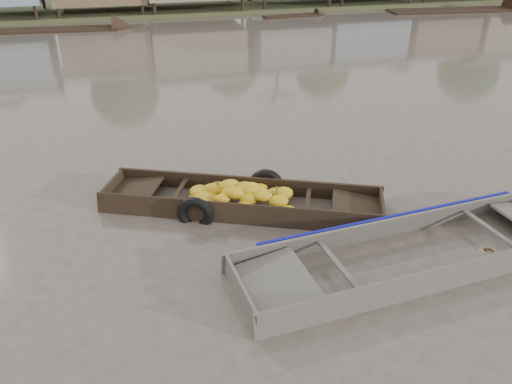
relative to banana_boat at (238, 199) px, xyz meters
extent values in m
plane|color=#4C433A|center=(0.68, -2.03, -0.20)|extent=(120.00, 120.00, 0.00)
cube|color=#384723|center=(0.68, 30.97, -0.20)|extent=(120.00, 12.00, 0.50)
cube|color=black|center=(0.09, -0.03, -0.28)|extent=(6.16, 3.59, 0.08)
cube|color=black|center=(0.36, 0.59, -0.03)|extent=(5.87, 2.71, 0.59)
cube|color=black|center=(-0.18, -0.65, -0.03)|extent=(5.87, 2.71, 0.59)
cube|color=black|center=(2.93, -1.28, -0.03)|extent=(0.61, 1.28, 0.56)
cube|color=black|center=(2.44, -1.07, 0.04)|extent=(1.47, 1.52, 0.21)
cube|color=black|center=(-2.75, 1.22, -0.03)|extent=(0.61, 1.28, 0.56)
cube|color=black|center=(-2.26, 1.00, 0.04)|extent=(1.47, 1.52, 0.21)
cube|color=black|center=(-1.27, 0.57, 0.09)|extent=(0.63, 1.25, 0.05)
cube|color=black|center=(1.45, -0.63, 0.09)|extent=(0.63, 1.25, 0.05)
ellipsoid|color=gold|center=(-0.79, 0.31, 0.08)|extent=(0.61, 0.53, 0.31)
ellipsoid|color=gold|center=(0.09, 0.12, 0.20)|extent=(0.58, 0.50, 0.30)
ellipsoid|color=gold|center=(-0.78, -0.01, 0.03)|extent=(0.60, 0.52, 0.31)
ellipsoid|color=gold|center=(-0.80, 0.52, 0.06)|extent=(0.55, 0.48, 0.29)
ellipsoid|color=gold|center=(0.91, -0.82, 0.01)|extent=(0.50, 0.44, 0.26)
ellipsoid|color=gold|center=(-0.96, 0.03, -0.04)|extent=(0.48, 0.42, 0.25)
ellipsoid|color=gold|center=(0.16, 0.05, 0.28)|extent=(0.46, 0.40, 0.24)
ellipsoid|color=gold|center=(0.01, 0.24, 0.16)|extent=(0.54, 0.47, 0.28)
ellipsoid|color=gold|center=(0.05, 0.29, 0.12)|extent=(0.49, 0.43, 0.25)
ellipsoid|color=gold|center=(-0.39, -0.14, 0.15)|extent=(0.47, 0.41, 0.24)
ellipsoid|color=gold|center=(0.04, -0.42, 0.04)|extent=(0.49, 0.43, 0.25)
ellipsoid|color=gold|center=(-0.17, -0.01, 0.21)|extent=(0.57, 0.49, 0.29)
ellipsoid|color=gold|center=(-0.54, 0.32, 0.17)|extent=(0.52, 0.45, 0.27)
ellipsoid|color=gold|center=(0.56, 0.22, 0.07)|extent=(0.50, 0.44, 0.26)
ellipsoid|color=gold|center=(-0.41, 0.26, 0.20)|extent=(0.61, 0.53, 0.31)
ellipsoid|color=gold|center=(0.49, -0.41, 0.23)|extent=(0.47, 0.41, 0.24)
ellipsoid|color=gold|center=(0.87, -0.04, 0.05)|extent=(0.53, 0.46, 0.27)
ellipsoid|color=gold|center=(0.24, -0.14, 0.30)|extent=(0.62, 0.54, 0.32)
ellipsoid|color=gold|center=(-0.09, 0.20, 0.18)|extent=(0.53, 0.46, 0.28)
ellipsoid|color=gold|center=(1.01, -0.17, 0.10)|extent=(0.59, 0.52, 0.31)
ellipsoid|color=gold|center=(-0.73, -0.03, 0.01)|extent=(0.59, 0.51, 0.30)
ellipsoid|color=gold|center=(-0.16, 0.14, 0.30)|extent=(0.57, 0.50, 0.30)
ellipsoid|color=gold|center=(-0.08, -0.15, 0.27)|extent=(0.58, 0.50, 0.30)
ellipsoid|color=gold|center=(-0.76, 0.11, 0.07)|extent=(0.61, 0.53, 0.31)
ellipsoid|color=gold|center=(0.19, -0.30, 0.16)|extent=(0.53, 0.46, 0.27)
ellipsoid|color=gold|center=(-0.67, 0.05, 0.08)|extent=(0.54, 0.47, 0.28)
ellipsoid|color=gold|center=(0.44, -0.25, 0.21)|extent=(0.56, 0.48, 0.29)
ellipsoid|color=gold|center=(0.12, -0.17, 0.21)|extent=(0.54, 0.47, 0.28)
ellipsoid|color=gold|center=(0.51, 0.20, 0.08)|extent=(0.52, 0.45, 0.27)
ellipsoid|color=gold|center=(0.80, -0.52, 0.12)|extent=(0.56, 0.48, 0.29)
ellipsoid|color=gold|center=(-0.07, 0.40, 0.17)|extent=(0.48, 0.42, 0.25)
ellipsoid|color=gold|center=(-0.89, 0.34, -0.01)|extent=(0.47, 0.41, 0.24)
cylinder|color=#3F6626|center=(-0.43, 0.20, 0.30)|extent=(0.05, 0.05, 0.20)
cylinder|color=#3F6626|center=(0.30, -0.12, 0.30)|extent=(0.05, 0.05, 0.20)
cylinder|color=#3F6626|center=(0.81, -0.35, 0.30)|extent=(0.05, 0.05, 0.20)
torus|color=black|center=(0.81, 0.49, -0.01)|extent=(0.87, 0.53, 0.87)
torus|color=black|center=(-1.04, -0.37, -0.01)|extent=(0.83, 0.52, 0.82)
cube|color=#46413B|center=(2.92, -2.85, -0.28)|extent=(7.35, 2.18, 0.08)
cube|color=#46413B|center=(2.84, -1.97, -0.03)|extent=(7.38, 0.80, 0.59)
cube|color=#46413B|center=(2.99, -3.73, -0.03)|extent=(7.38, 0.80, 0.59)
cube|color=#46413B|center=(-0.69, -3.17, -0.03)|extent=(0.22, 1.80, 0.56)
cube|color=#46413B|center=(-0.06, -3.11, 0.04)|extent=(1.39, 1.66, 0.23)
cube|color=#46413B|center=(1.19, -3.00, 0.09)|extent=(0.25, 1.74, 0.05)
cube|color=#46413B|center=(4.64, -2.70, 0.09)|extent=(0.25, 1.74, 0.05)
cube|color=#665E54|center=(2.92, -2.85, -0.24)|extent=(5.61, 1.89, 0.02)
cube|color=#0D0F8B|center=(2.84, -1.91, 0.20)|extent=(5.96, 0.61, 0.15)
torus|color=olive|center=(4.41, -3.02, -0.21)|extent=(0.41, 0.41, 0.06)
torus|color=olive|center=(4.41, -3.02, -0.18)|extent=(0.33, 0.33, 0.06)
cube|color=black|center=(-5.74, 22.62, -0.25)|extent=(7.18, 2.16, 0.35)
cube|color=black|center=(20.96, 22.68, -0.25)|extent=(9.50, 2.97, 0.35)
cube|color=black|center=(9.13, 23.45, -0.25)|extent=(3.91, 1.07, 0.35)
camera|label=1|loc=(-2.13, -9.63, 5.63)|focal=35.00mm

